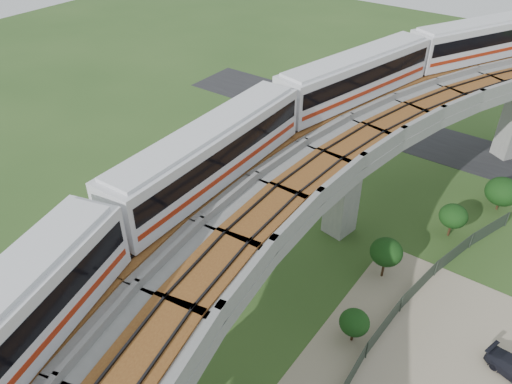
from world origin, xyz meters
TOP-DOWN VIEW (x-y plane):
  - ground at (0.00, 0.00)m, footprint 160.00×160.00m
  - asphalt_road at (0.00, 30.00)m, footprint 60.00×8.00m
  - viaduct at (3.84, 0.00)m, footprint 19.58×73.98m
  - metro_train at (0.56, 5.01)m, footprint 13.02×61.10m
  - fence at (9.75, 0.00)m, footprint 3.87×38.73m
  - tree_0 at (11.01, 21.39)m, footprint 2.93×2.93m
  - tree_1 at (8.70, 15.20)m, footprint 2.30×2.30m
  - tree_2 at (6.23, 7.46)m, footprint 2.41×2.41m
  - tree_3 at (7.13, 0.76)m, footprint 1.98×1.98m

SIDE VIEW (x-z plane):
  - ground at x=0.00m, z-range 0.00..0.00m
  - asphalt_road at x=0.00m, z-range 0.00..0.03m
  - fence at x=9.75m, z-range 0.00..1.50m
  - tree_3 at x=7.13m, z-range 0.44..3.00m
  - tree_0 at x=11.01m, z-range 0.34..3.50m
  - tree_1 at x=8.70m, z-range 0.52..3.54m
  - tree_2 at x=6.23m, z-range 0.69..4.14m
  - viaduct at x=3.84m, z-range 3.35..14.75m
  - metro_train at x=0.56m, z-range 10.49..14.13m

